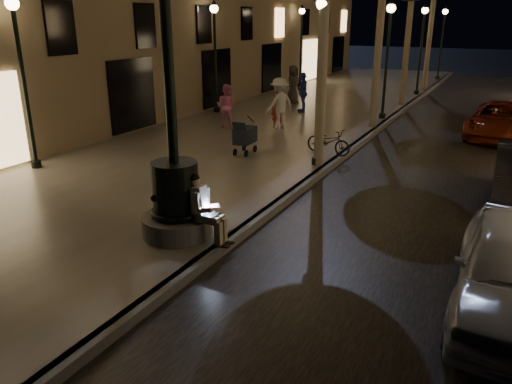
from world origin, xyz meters
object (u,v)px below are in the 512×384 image
Objects in this scene: pedestrian_blue at (303,92)px; pedestrian_dark at (293,84)px; car_third at (501,120)px; bicycle at (328,141)px; lamp_curb_b at (388,45)px; pedestrian_white at (280,104)px; lamp_curb_c at (422,38)px; pedestrian_red at (278,108)px; seated_man_laptop at (202,206)px; fountain_lamppost at (175,186)px; lamp_curb_a at (321,58)px; lamp_left_a at (20,59)px; stroller at (245,135)px; lamp_left_c at (301,36)px; lamp_left_b at (215,43)px; pedestrian_pink at (226,106)px; lamp_curb_d at (443,34)px.

pedestrian_dark is (-1.40, 2.15, 0.04)m from pedestrian_blue.
car_third reaches higher than bicycle.
car_third is 7.60m from bicycle.
pedestrian_white is (-3.06, -3.96, -2.06)m from lamp_curb_b.
lamp_curb_c is 12.45m from pedestrian_red.
seated_man_laptop is 0.28× the size of lamp_curb_b.
lamp_curb_b is 2.69× the size of pedestrian_blue.
lamp_curb_c is (0.70, 22.00, 2.02)m from fountain_lamppost.
fountain_lamppost is at bearing -159.08° from pedestrian_dark.
lamp_curb_b is 2.46× the size of pedestrian_white.
lamp_curb_a is 8.00m from lamp_curb_b.
lamp_curb_b is 3.14× the size of bicycle.
pedestrian_white is at bearing -20.10° from pedestrian_blue.
fountain_lamppost is 2.80× the size of pedestrian_dark.
pedestrian_dark is (-5.01, 1.95, -2.11)m from lamp_curb_b.
lamp_curb_b reaches higher than bicycle.
stroller is (4.66, 4.08, -2.44)m from lamp_left_a.
lamp_curb_a is 5.47m from pedestrian_white.
lamp_left_c is at bearing 147.63° from car_third.
lamp_left_a is (-7.10, -4.00, 0.00)m from lamp_curb_a.
lamp_curb_a is at bearing 29.40° from lamp_left_a.
bicycle is at bearing 85.30° from fountain_lamppost.
pedestrian_red is 0.86× the size of pedestrian_dark.
lamp_curb_c reaches higher than pedestrian_red.
car_third is at bearing 6.04° from lamp_left_b.
pedestrian_red is (-0.72, 4.09, 0.20)m from stroller.
lamp_left_a is 1.00× the size of lamp_left_c.
lamp_curb_b is 1.03× the size of car_third.
lamp_curb_a and lamp_left_a have the same top height.
lamp_curb_a is 2.86× the size of pedestrian_pink.
pedestrian_blue is (3.49, 11.80, -2.14)m from lamp_left_a.
bicycle is (-4.73, -5.94, -0.05)m from car_third.
lamp_curb_b reaches higher than car_third.
seated_man_laptop is at bearing -72.32° from lamp_left_c.
stroller is at bearing -51.81° from lamp_left_b.
pedestrian_white is 1.09× the size of pedestrian_blue.
stroller is (-1.74, 6.08, -0.42)m from fountain_lamppost.
lamp_left_a is at bearing -138.93° from pedestrian_red.
seated_man_laptop is 23.21m from lamp_left_c.
lamp_curb_c is at bearing 127.74° from pedestrian_blue.
lamp_curb_c is at bearing -33.84° from pedestrian_dark.
lamp_curb_d is 20.30m from pedestrian_white.
pedestrian_blue reaches higher than bicycle.
lamp_curb_a is 1.00× the size of lamp_curb_b.
lamp_curb_b reaches higher than pedestrian_white.
lamp_curb_a is 2.69× the size of pedestrian_blue.
lamp_curb_c is 1.00× the size of lamp_left_c.
stroller is at bearing -107.14° from lamp_curb_b.
pedestrian_blue is at bearing 95.91° from stroller.
pedestrian_dark reaches higher than seated_man_laptop.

